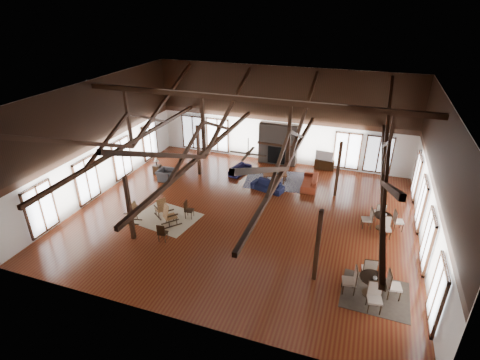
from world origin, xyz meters
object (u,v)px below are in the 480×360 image
(coffee_table, at_px, (275,174))
(tv_console, at_px, (324,164))
(sofa_orange, at_px, (310,181))
(cafe_table_near, at_px, (372,282))
(sofa_navy_left, at_px, (240,170))
(armchair, at_px, (165,175))
(cafe_table_far, at_px, (383,219))
(sofa_navy_front, at_px, (268,186))

(coffee_table, xyz_separation_m, tv_console, (2.45, 2.74, -0.16))
(tv_console, bearing_deg, coffee_table, -131.89)
(sofa_orange, xyz_separation_m, tv_console, (0.45, 2.66, -0.01))
(sofa_orange, distance_m, cafe_table_near, 8.51)
(sofa_navy_left, distance_m, armchair, 4.43)
(coffee_table, relative_size, cafe_table_far, 0.77)
(sofa_navy_left, relative_size, sofa_orange, 0.81)
(tv_console, bearing_deg, cafe_table_far, -59.49)
(sofa_navy_left, bearing_deg, sofa_navy_front, -111.86)
(cafe_table_near, bearing_deg, armchair, 153.27)
(sofa_navy_left, bearing_deg, armchair, 134.59)
(coffee_table, bearing_deg, sofa_orange, -13.93)
(sofa_navy_front, height_order, tv_console, tv_console)
(cafe_table_near, bearing_deg, sofa_navy_left, 133.92)
(armchair, relative_size, cafe_table_far, 0.50)
(armchair, height_order, cafe_table_far, cafe_table_far)
(sofa_navy_left, bearing_deg, cafe_table_far, -98.81)
(sofa_navy_front, xyz_separation_m, sofa_orange, (2.12, 1.24, 0.04))
(sofa_navy_front, distance_m, tv_console, 4.67)
(sofa_navy_left, xyz_separation_m, tv_console, (4.72, 2.33, 0.05))
(cafe_table_near, bearing_deg, cafe_table_far, 85.57)
(cafe_table_near, height_order, cafe_table_far, cafe_table_near)
(sofa_orange, relative_size, coffee_table, 1.40)
(coffee_table, relative_size, tv_console, 1.25)
(sofa_orange, height_order, cafe_table_far, cafe_table_far)
(sofa_orange, bearing_deg, sofa_navy_front, -63.28)
(sofa_navy_left, relative_size, cafe_table_near, 0.79)
(cafe_table_near, distance_m, tv_console, 10.86)
(cafe_table_near, bearing_deg, coffee_table, 125.70)
(cafe_table_near, relative_size, tv_console, 1.78)
(sofa_orange, relative_size, cafe_table_far, 1.08)
(sofa_orange, distance_m, tv_console, 2.70)
(armchair, distance_m, cafe_table_near, 13.00)
(coffee_table, relative_size, cafe_table_near, 0.70)
(sofa_orange, relative_size, tv_console, 1.74)
(sofa_navy_left, height_order, tv_console, tv_console)
(sofa_navy_left, height_order, cafe_table_near, cafe_table_near)
(sofa_orange, xyz_separation_m, coffee_table, (-2.00, -0.07, 0.16))
(sofa_navy_left, xyz_separation_m, armchair, (-3.83, -2.24, 0.07))
(sofa_navy_left, xyz_separation_m, cafe_table_near, (7.78, -8.08, 0.30))
(sofa_orange, height_order, coffee_table, sofa_orange)
(sofa_navy_left, height_order, armchair, armchair)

